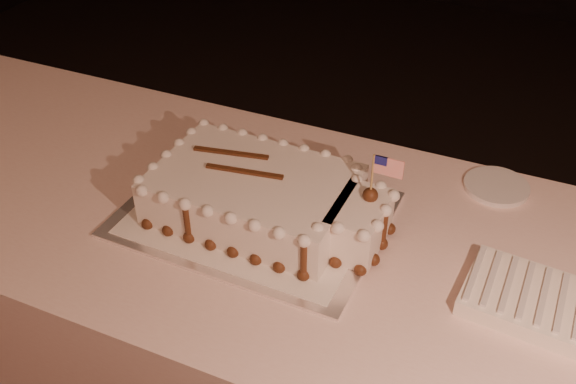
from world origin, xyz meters
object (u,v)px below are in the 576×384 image
at_px(cake_board, 254,214).
at_px(side_plate, 496,186).
at_px(sheet_cake, 266,197).
at_px(napkin_stack, 532,300).
at_px(banquet_table, 294,343).

relative_size(cake_board, side_plate, 3.73).
bearing_deg(sheet_cake, napkin_stack, -3.39).
xyz_separation_m(napkin_stack, side_plate, (-0.12, 0.35, -0.01)).
distance_m(cake_board, napkin_stack, 0.59).
bearing_deg(banquet_table, cake_board, 177.91).
bearing_deg(side_plate, sheet_cake, -144.43).
relative_size(banquet_table, side_plate, 16.19).
bearing_deg(banquet_table, side_plate, 40.55).
distance_m(cake_board, side_plate, 0.56).
distance_m(cake_board, sheet_cake, 0.06).
xyz_separation_m(cake_board, sheet_cake, (0.03, -0.00, 0.06)).
bearing_deg(banquet_table, napkin_stack, -3.51).
relative_size(banquet_table, napkin_stack, 9.35).
distance_m(napkin_stack, side_plate, 0.37).
relative_size(cake_board, napkin_stack, 2.15).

